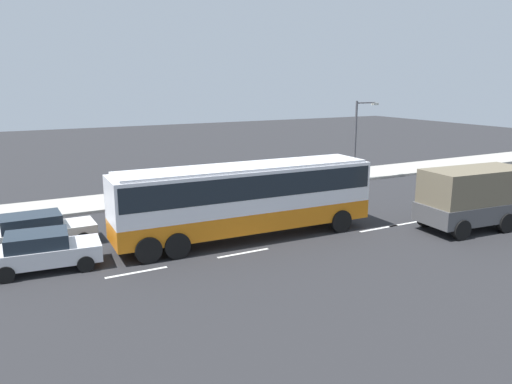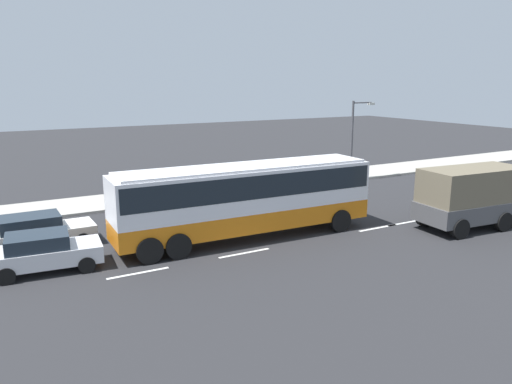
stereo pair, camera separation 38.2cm
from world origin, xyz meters
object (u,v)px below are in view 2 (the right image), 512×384
at_px(car_white_minivan, 38,231).
at_px(pedestrian_at_crossing, 283,168).
at_px(pedestrian_near_curb, 128,187).
at_px(street_lamp, 355,133).
at_px(car_silver_hatch, 44,251).
at_px(cargo_truck, 487,194).
at_px(coach_bus, 246,194).

distance_m(car_white_minivan, pedestrian_at_crossing, 18.12).
height_order(pedestrian_near_curb, street_lamp, street_lamp).
relative_size(car_silver_hatch, street_lamp, 0.75).
relative_size(cargo_truck, car_white_minivan, 1.82).
relative_size(coach_bus, street_lamp, 2.18).
relative_size(car_white_minivan, pedestrian_at_crossing, 2.72).
xyz_separation_m(coach_bus, cargo_truck, (11.55, -4.01, -0.51)).
relative_size(car_white_minivan, pedestrian_near_curb, 2.59).
relative_size(pedestrian_at_crossing, street_lamp, 0.29).
distance_m(pedestrian_at_crossing, street_lamp, 5.81).
distance_m(coach_bus, car_silver_hatch, 8.79).
bearing_deg(cargo_truck, pedestrian_near_curb, 143.67).
bearing_deg(pedestrian_at_crossing, pedestrian_near_curb, 55.15).
xyz_separation_m(coach_bus, car_silver_hatch, (-8.68, 0.20, -1.34)).
bearing_deg(pedestrian_at_crossing, car_white_minivan, 70.94).
bearing_deg(street_lamp, car_silver_hatch, -159.95).
distance_m(coach_bus, street_lamp, 15.70).
bearing_deg(pedestrian_near_curb, coach_bus, 32.73).
bearing_deg(pedestrian_at_crossing, street_lamp, -148.94).
relative_size(car_white_minivan, car_silver_hatch, 1.06).
distance_m(car_silver_hatch, street_lamp, 23.56).
height_order(pedestrian_near_curb, pedestrian_at_crossing, pedestrian_near_curb).
relative_size(car_silver_hatch, pedestrian_at_crossing, 2.57).
xyz_separation_m(coach_bus, pedestrian_near_curb, (-3.15, 8.75, -0.99)).
bearing_deg(pedestrian_near_curb, car_silver_hatch, -19.97).
bearing_deg(car_silver_hatch, cargo_truck, -6.47).
xyz_separation_m(car_white_minivan, pedestrian_near_curb, (5.42, 5.49, 0.35)).
distance_m(coach_bus, cargo_truck, 12.24).
height_order(coach_bus, pedestrian_near_curb, coach_bus).
bearing_deg(cargo_truck, street_lamp, 86.46).
height_order(cargo_truck, street_lamp, street_lamp).
xyz_separation_m(coach_bus, street_lamp, (13.31, 8.23, 1.35)).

